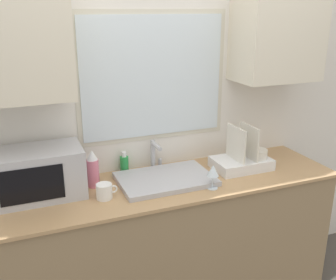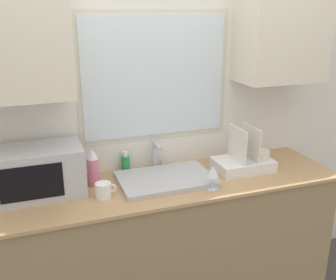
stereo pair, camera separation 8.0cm
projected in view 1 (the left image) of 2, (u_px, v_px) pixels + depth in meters
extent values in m
cube|color=#8C7251|center=(170.00, 248.00, 2.55)|extent=(2.08, 0.57, 0.91)
cube|color=tan|center=(170.00, 183.00, 2.40)|extent=(2.11, 0.60, 0.02)
cube|color=silver|center=(152.00, 111.00, 2.56)|extent=(6.00, 0.06, 2.60)
cube|color=beige|center=(153.00, 77.00, 2.46)|extent=(0.98, 0.01, 0.81)
cube|color=silver|center=(154.00, 77.00, 2.45)|extent=(0.92, 0.01, 0.75)
cube|color=beige|center=(13.00, 38.00, 1.95)|extent=(0.54, 0.32, 0.63)
cube|color=beige|center=(278.00, 31.00, 2.51)|extent=(0.54, 0.32, 0.63)
cube|color=#B2B2B7|center=(165.00, 179.00, 2.40)|extent=(0.57, 0.38, 0.03)
cylinder|color=#B7B7BC|center=(153.00, 154.00, 2.56)|extent=(0.03, 0.03, 0.19)
cylinder|color=#B7B7BC|center=(156.00, 146.00, 2.48)|extent=(0.03, 0.13, 0.03)
cylinder|color=#B7B7BC|center=(160.00, 163.00, 2.60)|extent=(0.02, 0.02, 0.06)
cube|color=#B2B2B7|center=(37.00, 173.00, 2.17)|extent=(0.50, 0.30, 0.27)
cube|color=black|center=(32.00, 185.00, 2.03)|extent=(0.32, 0.01, 0.19)
cube|color=white|center=(241.00, 163.00, 2.58)|extent=(0.37, 0.24, 0.07)
cube|color=silver|center=(236.00, 143.00, 2.52)|extent=(0.01, 0.22, 0.22)
cube|color=silver|center=(249.00, 142.00, 2.56)|extent=(0.01, 0.22, 0.22)
cylinder|color=silver|center=(258.00, 154.00, 2.57)|extent=(0.12, 0.12, 0.06)
cylinder|color=#D8728C|center=(93.00, 173.00, 2.31)|extent=(0.07, 0.07, 0.17)
cone|color=silver|center=(92.00, 155.00, 2.27)|extent=(0.06, 0.06, 0.06)
cylinder|color=#268C3F|center=(124.00, 164.00, 2.52)|extent=(0.05, 0.05, 0.11)
cylinder|color=white|center=(124.00, 154.00, 2.49)|extent=(0.03, 0.03, 0.03)
cylinder|color=white|center=(104.00, 191.00, 2.17)|extent=(0.09, 0.09, 0.09)
torus|color=white|center=(113.00, 189.00, 2.19)|extent=(0.05, 0.01, 0.05)
cylinder|color=silver|center=(212.00, 188.00, 2.31)|extent=(0.06, 0.06, 0.00)
cylinder|color=silver|center=(213.00, 182.00, 2.29)|extent=(0.01, 0.01, 0.08)
cone|color=silver|center=(213.00, 170.00, 2.27)|extent=(0.07, 0.07, 0.07)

